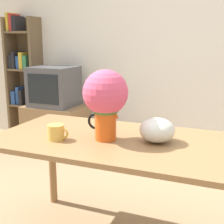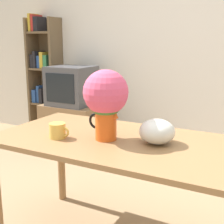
% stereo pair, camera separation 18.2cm
% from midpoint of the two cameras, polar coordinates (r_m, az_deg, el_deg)
% --- Properties ---
extents(wall_back, '(8.00, 0.05, 2.60)m').
position_cam_midpoint_polar(wall_back, '(3.66, 10.80, 12.40)').
color(wall_back, silver).
rests_on(wall_back, ground_plane).
extents(table, '(1.57, 0.80, 0.74)m').
position_cam_midpoint_polar(table, '(1.92, -1.12, -7.67)').
color(table, olive).
rests_on(table, ground_plane).
extents(flower_vase, '(0.27, 0.27, 0.42)m').
position_cam_midpoint_polar(flower_vase, '(1.82, -4.08, 2.53)').
color(flower_vase, '#E05619').
rests_on(flower_vase, table).
extents(coffee_mug, '(0.14, 0.10, 0.09)m').
position_cam_midpoint_polar(coffee_mug, '(1.92, -12.78, -3.64)').
color(coffee_mug, gold).
rests_on(coffee_mug, table).
extents(white_bowl, '(0.21, 0.21, 0.14)m').
position_cam_midpoint_polar(white_bowl, '(1.82, 5.45, -3.37)').
color(white_bowl, silver).
rests_on(white_bowl, table).
extents(tv_stand, '(0.72, 0.50, 0.54)m').
position_cam_midpoint_polar(tv_stand, '(3.96, -11.53, -2.70)').
color(tv_stand, '#8E6B47').
rests_on(tv_stand, ground_plane).
extents(tv_set, '(0.51, 0.48, 0.48)m').
position_cam_midpoint_polar(tv_set, '(3.86, -11.89, 4.58)').
color(tv_set, '#4C4C51').
rests_on(tv_set, tv_stand).
extents(bookshelf, '(0.45, 0.27, 1.67)m').
position_cam_midpoint_polar(bookshelf, '(4.45, -16.97, 6.93)').
color(bookshelf, brown).
rests_on(bookshelf, ground_plane).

